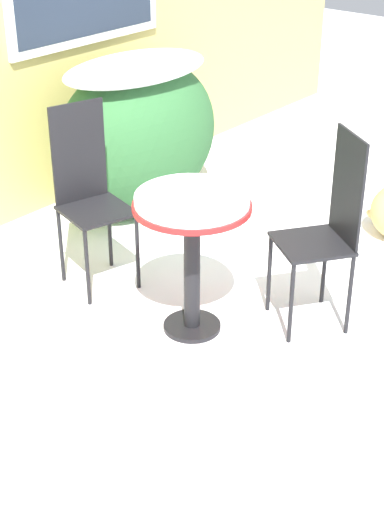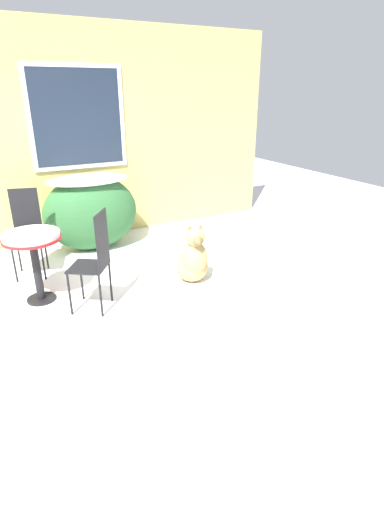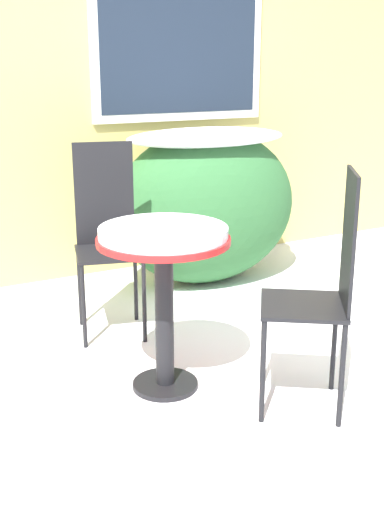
% 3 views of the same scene
% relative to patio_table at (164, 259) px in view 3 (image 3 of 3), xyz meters
% --- Properties ---
extents(ground_plane, '(16.00, 16.00, 0.00)m').
position_rel_patio_table_xyz_m(ground_plane, '(0.31, -0.31, -0.66)').
color(ground_plane, white).
extents(house_wall, '(8.00, 0.10, 3.14)m').
position_rel_patio_table_xyz_m(house_wall, '(0.35, 1.89, 0.93)').
color(house_wall, tan).
rests_on(house_wall, ground_plane).
extents(shrub_left, '(1.37, 0.83, 1.10)m').
position_rel_patio_table_xyz_m(shrub_left, '(0.98, 1.31, -0.07)').
color(shrub_left, '#2D6033').
rests_on(shrub_left, ground_plane).
extents(patio_table, '(0.62, 0.62, 0.81)m').
position_rel_patio_table_xyz_m(patio_table, '(0.00, 0.00, 0.00)').
color(patio_table, black).
rests_on(patio_table, ground_plane).
extents(patio_chair_near_table, '(0.46, 0.46, 1.10)m').
position_rel_patio_table_xyz_m(patio_chair_near_table, '(0.04, 0.82, -0.06)').
color(patio_chair_near_table, black).
rests_on(patio_chair_near_table, ground_plane).
extents(patio_chair_far_side, '(0.52, 0.52, 1.10)m').
position_rel_patio_table_xyz_m(patio_chair_far_side, '(0.54, -0.49, -0.06)').
color(patio_chair_far_side, black).
rests_on(patio_chair_far_side, ground_plane).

